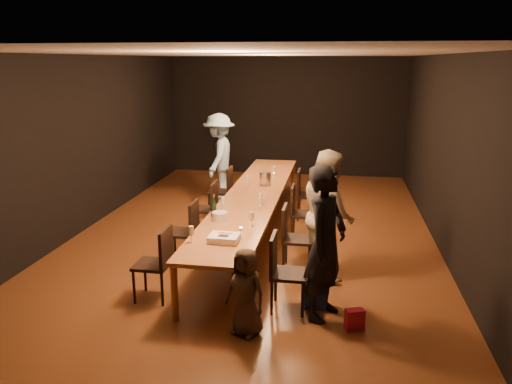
% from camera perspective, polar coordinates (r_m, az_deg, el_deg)
% --- Properties ---
extents(ground, '(10.00, 10.00, 0.00)m').
position_cam_1_polar(ground, '(8.48, -0.34, -5.19)').
color(ground, '#432010').
rests_on(ground, ground).
extents(room_shell, '(6.04, 10.04, 3.02)m').
position_cam_1_polar(room_shell, '(8.01, -0.37, 8.91)').
color(room_shell, black).
rests_on(room_shell, ground).
extents(table, '(0.90, 6.00, 0.75)m').
position_cam_1_polar(table, '(8.26, -0.35, -0.61)').
color(table, brown).
rests_on(table, ground).
extents(chair_right_0, '(0.42, 0.42, 0.93)m').
position_cam_1_polar(chair_right_0, '(5.99, 3.79, -9.21)').
color(chair_right_0, black).
rests_on(chair_right_0, ground).
extents(chair_right_1, '(0.42, 0.42, 0.93)m').
position_cam_1_polar(chair_right_1, '(7.10, 4.78, -5.30)').
color(chair_right_1, black).
rests_on(chair_right_1, ground).
extents(chair_right_2, '(0.42, 0.42, 0.93)m').
position_cam_1_polar(chair_right_2, '(8.23, 5.49, -2.46)').
color(chair_right_2, black).
rests_on(chair_right_2, ground).
extents(chair_right_3, '(0.42, 0.42, 0.93)m').
position_cam_1_polar(chair_right_3, '(9.38, 6.03, -0.31)').
color(chair_right_3, black).
rests_on(chair_right_3, ground).
extents(chair_left_0, '(0.42, 0.42, 0.93)m').
position_cam_1_polar(chair_left_0, '(6.37, -11.77, -8.01)').
color(chair_left_0, black).
rests_on(chair_left_0, ground).
extents(chair_left_1, '(0.42, 0.42, 0.93)m').
position_cam_1_polar(chair_left_1, '(7.42, -8.45, -4.52)').
color(chair_left_1, black).
rests_on(chair_left_1, ground).
extents(chair_left_2, '(0.42, 0.42, 0.93)m').
position_cam_1_polar(chair_left_2, '(8.51, -6.00, -1.89)').
color(chair_left_2, black).
rests_on(chair_left_2, ground).
extents(chair_left_3, '(0.42, 0.42, 0.93)m').
position_cam_1_polar(chair_left_3, '(9.63, -4.11, 0.13)').
color(chair_left_3, black).
rests_on(chair_left_3, ground).
extents(woman_birthday, '(0.65, 0.77, 1.80)m').
position_cam_1_polar(woman_birthday, '(5.72, 7.96, -5.81)').
color(woman_birthday, black).
rests_on(woman_birthday, ground).
extents(woman_tan, '(0.92, 1.03, 1.76)m').
position_cam_1_polar(woman_tan, '(6.86, 8.22, -2.45)').
color(woman_tan, tan).
rests_on(woman_tan, ground).
extents(man_blue, '(0.68, 1.18, 1.83)m').
position_cam_1_polar(man_blue, '(10.72, -4.24, 4.10)').
color(man_blue, '#8FBDDE').
rests_on(man_blue, ground).
extents(child, '(0.57, 0.48, 0.98)m').
position_cam_1_polar(child, '(5.47, -1.17, -11.34)').
color(child, '#3F3023').
rests_on(child, ground).
extents(gift_bag_red, '(0.23, 0.18, 0.24)m').
position_cam_1_polar(gift_bag_red, '(5.80, 11.20, -14.11)').
color(gift_bag_red, red).
rests_on(gift_bag_red, ground).
extents(gift_bag_blue, '(0.27, 0.18, 0.33)m').
position_cam_1_polar(gift_bag_blue, '(6.18, 6.84, -11.59)').
color(gift_bag_blue, '#24419C').
rests_on(gift_bag_blue, ground).
extents(birthday_cake, '(0.37, 0.30, 0.09)m').
position_cam_1_polar(birthday_cake, '(6.15, -3.66, -5.28)').
color(birthday_cake, white).
rests_on(birthday_cake, table).
extents(plate_stack, '(0.24, 0.24, 0.12)m').
position_cam_1_polar(plate_stack, '(6.92, -4.16, -2.79)').
color(plate_stack, silver).
rests_on(plate_stack, table).
extents(champagne_bottle, '(0.08, 0.08, 0.33)m').
position_cam_1_polar(champagne_bottle, '(7.08, -4.86, -1.54)').
color(champagne_bottle, black).
rests_on(champagne_bottle, table).
extents(ice_bucket, '(0.26, 0.26, 0.23)m').
position_cam_1_polar(ice_bucket, '(8.92, 1.06, 1.61)').
color(ice_bucket, silver).
rests_on(ice_bucket, table).
extents(wineglass_0, '(0.06, 0.06, 0.21)m').
position_cam_1_polar(wineglass_0, '(6.13, -7.40, -4.82)').
color(wineglass_0, beige).
rests_on(wineglass_0, table).
extents(wineglass_1, '(0.06, 0.06, 0.21)m').
position_cam_1_polar(wineglass_1, '(6.64, -0.52, -3.16)').
color(wineglass_1, beige).
rests_on(wineglass_1, table).
extents(wineglass_2, '(0.06, 0.06, 0.21)m').
position_cam_1_polar(wineglass_2, '(7.36, -3.80, -1.38)').
color(wineglass_2, silver).
rests_on(wineglass_2, table).
extents(wineglass_3, '(0.06, 0.06, 0.21)m').
position_cam_1_polar(wineglass_3, '(7.58, 0.51, -0.85)').
color(wineglass_3, beige).
rests_on(wineglass_3, table).
extents(wineglass_4, '(0.06, 0.06, 0.21)m').
position_cam_1_polar(wineglass_4, '(8.68, -0.99, 1.17)').
color(wineglass_4, silver).
rests_on(wineglass_4, table).
extents(wineglass_5, '(0.06, 0.06, 0.21)m').
position_cam_1_polar(wineglass_5, '(9.50, 2.05, 2.36)').
color(wineglass_5, silver).
rests_on(wineglass_5, table).
extents(tealight_near, '(0.05, 0.05, 0.03)m').
position_cam_1_polar(tealight_near, '(6.55, -1.73, -4.23)').
color(tealight_near, '#B2B7B2').
rests_on(tealight_near, table).
extents(tealight_mid, '(0.05, 0.05, 0.03)m').
position_cam_1_polar(tealight_mid, '(8.18, 0.63, -0.31)').
color(tealight_mid, '#B2B7B2').
rests_on(tealight_mid, table).
extents(tealight_far, '(0.05, 0.05, 0.03)m').
position_cam_1_polar(tealight_far, '(9.68, 2.06, 2.07)').
color(tealight_far, '#B2B7B2').
rests_on(tealight_far, table).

